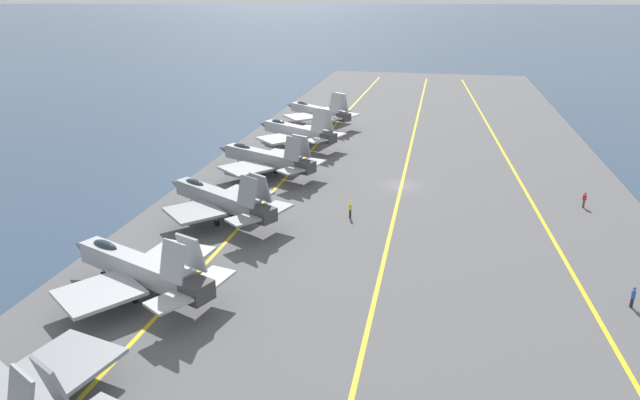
# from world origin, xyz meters

# --- Properties ---
(ground_plane) EXTENTS (2000.00, 2000.00, 0.00)m
(ground_plane) POSITION_xyz_m (0.00, 0.00, 0.00)
(ground_plane) COLOR #2D425B
(carrier_deck) EXTENTS (205.25, 53.91, 0.40)m
(carrier_deck) POSITION_xyz_m (0.00, 0.00, 0.20)
(carrier_deck) COLOR #565659
(carrier_deck) RESTS_ON ground
(deck_stripe_foul_line) EXTENTS (184.42, 11.22, 0.01)m
(deck_stripe_foul_line) POSITION_xyz_m (0.00, -14.83, 0.40)
(deck_stripe_foul_line) COLOR yellow
(deck_stripe_foul_line) RESTS_ON carrier_deck
(deck_stripe_centerline) EXTENTS (184.72, 0.36, 0.01)m
(deck_stripe_centerline) POSITION_xyz_m (0.00, 0.00, 0.40)
(deck_stripe_centerline) COLOR yellow
(deck_stripe_centerline) RESTS_ON carrier_deck
(deck_stripe_edge_line) EXTENTS (184.69, 4.31, 0.01)m
(deck_stripe_edge_line) POSITION_xyz_m (0.00, 14.83, 0.40)
(deck_stripe_edge_line) COLOR yellow
(deck_stripe_edge_line) RESTS_ON carrier_deck
(parked_jet_nearest) EXTENTS (13.38, 15.37, 6.05)m
(parked_jet_nearest) POSITION_xyz_m (-45.82, 18.59, 2.62)
(parked_jet_nearest) COLOR gray
(parked_jet_nearest) RESTS_ON carrier_deck
(parked_jet_second) EXTENTS (13.46, 15.71, 6.11)m
(parked_jet_second) POSITION_xyz_m (-31.12, 18.36, 2.70)
(parked_jet_second) COLOR #9EA3A8
(parked_jet_second) RESTS_ON carrier_deck
(parked_jet_third) EXTENTS (12.62, 15.85, 6.15)m
(parked_jet_third) POSITION_xyz_m (-15.40, 17.69, 2.87)
(parked_jet_third) COLOR gray
(parked_jet_third) RESTS_ON carrier_deck
(parked_jet_fourth) EXTENTS (13.20, 16.14, 5.98)m
(parked_jet_fourth) POSITION_xyz_m (0.79, 17.79, 2.67)
(parked_jet_fourth) COLOR gray
(parked_jet_fourth) RESTS_ON carrier_deck
(parked_jet_fifth) EXTENTS (13.21, 15.33, 6.54)m
(parked_jet_fifth) POSITION_xyz_m (15.28, 17.18, 2.87)
(parked_jet_fifth) COLOR #A8AAAF
(parked_jet_fifth) RESTS_ON carrier_deck
(parked_jet_sixth) EXTENTS (13.27, 15.16, 6.38)m
(parked_jet_sixth) POSITION_xyz_m (30.31, 17.12, 2.94)
(parked_jet_sixth) COLOR #A8AAAF
(parked_jet_sixth) RESTS_ON carrier_deck
(crew_red_vest) EXTENTS (0.37, 0.44, 1.78)m
(crew_red_vest) POSITION_xyz_m (-3.46, -20.34, 1.38)
(crew_red_vest) COLOR #4C473D
(crew_red_vest) RESTS_ON carrier_deck
(crew_yellow_vest) EXTENTS (0.45, 0.38, 1.85)m
(crew_yellow_vest) POSITION_xyz_m (-11.74, 4.56, 1.42)
(crew_yellow_vest) COLOR #232328
(crew_yellow_vest) RESTS_ON carrier_deck
(crew_blue_vest) EXTENTS (0.43, 0.34, 1.72)m
(crew_blue_vest) POSITION_xyz_m (-25.31, -19.28, 1.35)
(crew_blue_vest) COLOR #232328
(crew_blue_vest) RESTS_ON carrier_deck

